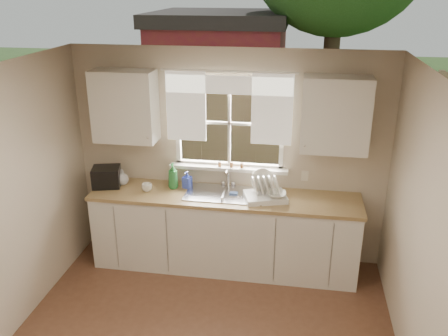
% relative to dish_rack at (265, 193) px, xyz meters
% --- Properties ---
extents(room_walls, '(3.62, 4.02, 2.50)m').
position_rel_dish_rack_xyz_m(room_walls, '(-0.46, -1.72, 0.25)').
color(room_walls, beige).
rests_on(room_walls, ground).
extents(ceiling, '(3.60, 4.00, 0.02)m').
position_rel_dish_rack_xyz_m(ceiling, '(-0.46, -1.65, 1.51)').
color(ceiling, silver).
rests_on(ceiling, room_walls).
extents(window, '(1.38, 0.16, 1.06)m').
position_rel_dish_rack_xyz_m(window, '(-0.46, 0.35, 0.50)').
color(window, white).
rests_on(window, room_walls).
extents(curtains, '(1.50, 0.03, 0.81)m').
position_rel_dish_rack_xyz_m(curtains, '(-0.46, 0.29, 0.95)').
color(curtains, white).
rests_on(curtains, room_walls).
extents(base_cabinets, '(3.00, 0.62, 0.87)m').
position_rel_dish_rack_xyz_m(base_cabinets, '(-0.46, 0.03, -0.55)').
color(base_cabinets, silver).
rests_on(base_cabinets, ground).
extents(countertop, '(3.04, 0.65, 0.04)m').
position_rel_dish_rack_xyz_m(countertop, '(-0.46, 0.03, -0.10)').
color(countertop, '#9C7F4E').
rests_on(countertop, base_cabinets).
extents(upper_cabinet_left, '(0.70, 0.33, 0.80)m').
position_rel_dish_rack_xyz_m(upper_cabinet_left, '(-1.61, 0.17, 0.86)').
color(upper_cabinet_left, silver).
rests_on(upper_cabinet_left, room_walls).
extents(upper_cabinet_right, '(0.70, 0.33, 0.80)m').
position_rel_dish_rack_xyz_m(upper_cabinet_right, '(0.69, 0.17, 0.86)').
color(upper_cabinet_right, silver).
rests_on(upper_cabinet_right, room_walls).
extents(wall_outlet, '(0.08, 0.01, 0.12)m').
position_rel_dish_rack_xyz_m(wall_outlet, '(0.42, 0.33, 0.09)').
color(wall_outlet, beige).
rests_on(wall_outlet, room_walls).
extents(sill_jars, '(0.30, 0.04, 0.06)m').
position_rel_dish_rack_xyz_m(sill_jars, '(-0.42, 0.29, 0.19)').
color(sill_jars, brown).
rests_on(sill_jars, window).
extents(sink, '(0.88, 0.52, 0.40)m').
position_rel_dish_rack_xyz_m(sink, '(-0.46, 0.06, -0.15)').
color(sink, '#B7B7BC').
rests_on(sink, countertop).
extents(dish_rack, '(0.52, 0.45, 0.31)m').
position_rel_dish_rack_xyz_m(dish_rack, '(0.00, 0.00, 0.00)').
color(dish_rack, white).
rests_on(dish_rack, countertop).
extents(bowl, '(0.22, 0.22, 0.05)m').
position_rel_dish_rack_xyz_m(bowl, '(0.12, -0.05, 0.01)').
color(bowl, beige).
rests_on(bowl, dish_rack).
extents(soap_bottle_a, '(0.12, 0.12, 0.30)m').
position_rel_dish_rack_xyz_m(soap_bottle_a, '(-1.08, 0.13, 0.07)').
color(soap_bottle_a, '#297F3B').
rests_on(soap_bottle_a, countertop).
extents(soap_bottle_b, '(0.11, 0.12, 0.20)m').
position_rel_dish_rack_xyz_m(soap_bottle_b, '(-0.92, 0.16, 0.02)').
color(soap_bottle_b, blue).
rests_on(soap_bottle_b, countertop).
extents(soap_bottle_c, '(0.18, 0.18, 0.19)m').
position_rel_dish_rack_xyz_m(soap_bottle_c, '(-1.70, 0.14, 0.02)').
color(soap_bottle_c, beige).
rests_on(soap_bottle_c, countertop).
extents(saucer, '(0.19, 0.19, 0.01)m').
position_rel_dish_rack_xyz_m(saucer, '(-1.86, 0.02, -0.07)').
color(saucer, silver).
rests_on(saucer, countertop).
extents(cup, '(0.12, 0.12, 0.09)m').
position_rel_dish_rack_xyz_m(cup, '(-1.35, -0.01, -0.03)').
color(cup, white).
rests_on(cup, countertop).
extents(black_appliance, '(0.37, 0.34, 0.23)m').
position_rel_dish_rack_xyz_m(black_appliance, '(-1.86, 0.06, 0.04)').
color(black_appliance, black).
rests_on(black_appliance, countertop).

